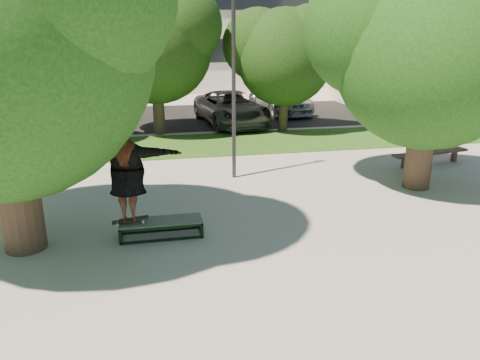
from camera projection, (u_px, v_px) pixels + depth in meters
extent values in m
plane|color=gray|center=(232.00, 251.00, 9.67)|extent=(120.00, 120.00, 0.00)
cube|color=#194012|center=(213.00, 144.00, 18.73)|extent=(30.00, 4.00, 0.02)
cube|color=black|center=(176.00, 117.00, 24.60)|extent=(40.00, 8.00, 0.01)
cylinder|color=#38281E|center=(16.00, 175.00, 9.32)|extent=(0.84, 0.84, 3.20)
cylinder|color=#38281E|center=(421.00, 137.00, 13.16)|extent=(0.76, 0.76, 3.00)
sphere|color=#103B10|center=(432.00, 53.00, 12.47)|extent=(5.20, 5.20, 5.20)
sphere|color=#103B10|center=(375.00, 27.00, 12.75)|extent=(3.90, 3.90, 3.90)
cylinder|color=#38281E|center=(17.00, 110.00, 18.27)|extent=(0.44, 0.44, 2.80)
sphere|color=black|center=(9.00, 55.00, 17.64)|extent=(4.40, 4.40, 4.40)
sphere|color=black|center=(32.00, 34.00, 17.18)|extent=(3.08, 3.08, 3.08)
cylinder|color=#38281E|center=(158.00, 99.00, 20.22)|extent=(0.50, 0.50, 3.00)
sphere|color=black|center=(155.00, 46.00, 19.54)|extent=(4.80, 4.80, 4.80)
sphere|color=black|center=(125.00, 31.00, 19.80)|extent=(3.60, 3.60, 3.60)
sphere|color=black|center=(181.00, 25.00, 19.05)|extent=(3.36, 3.36, 3.36)
cylinder|color=#38281E|center=(283.00, 102.00, 20.87)|extent=(0.40, 0.40, 2.60)
sphere|color=black|center=(285.00, 57.00, 20.28)|extent=(4.20, 4.20, 4.20)
sphere|color=black|center=(258.00, 45.00, 20.50)|extent=(3.15, 3.15, 3.15)
sphere|color=black|center=(309.00, 40.00, 19.84)|extent=(2.94, 2.94, 2.94)
cylinder|color=#2D2D30|center=(234.00, 79.00, 13.61)|extent=(0.12, 0.12, 6.00)
cube|color=black|center=(135.00, 51.00, 31.64)|extent=(27.60, 0.12, 1.60)
cube|color=silver|center=(428.00, 36.00, 32.42)|extent=(15.00, 10.00, 8.00)
cube|color=#475147|center=(161.00, 221.00, 10.26)|extent=(1.80, 0.60, 0.03)
cylinder|color=white|center=(117.00, 224.00, 9.99)|extent=(0.06, 0.03, 0.06)
cylinder|color=white|center=(118.00, 221.00, 10.14)|extent=(0.06, 0.03, 0.06)
cylinder|color=white|center=(143.00, 222.00, 10.10)|extent=(0.06, 0.03, 0.06)
cylinder|color=white|center=(143.00, 219.00, 10.25)|extent=(0.06, 0.03, 0.06)
cube|color=black|center=(130.00, 220.00, 10.11)|extent=(0.78, 0.20, 0.10)
imported|color=brown|center=(127.00, 177.00, 9.81)|extent=(2.43, 0.99, 1.92)
cube|color=brown|center=(404.00, 162.00, 15.45)|extent=(0.17, 0.17, 0.39)
cube|color=brown|center=(454.00, 156.00, 16.23)|extent=(0.17, 0.17, 0.39)
cube|color=brown|center=(431.00, 153.00, 15.78)|extent=(2.97, 0.94, 0.08)
imported|color=#A7A7AC|center=(18.00, 110.00, 22.04)|extent=(1.97, 4.66, 1.57)
imported|color=black|center=(98.00, 104.00, 23.82)|extent=(2.20, 4.93, 1.57)
imported|color=#5C5D62|center=(231.00, 108.00, 22.51)|extent=(3.30, 5.92, 1.56)
imported|color=#9D9EA2|center=(279.00, 97.00, 25.92)|extent=(2.74, 5.79, 1.63)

